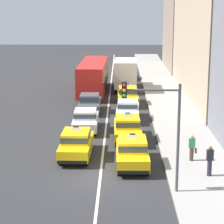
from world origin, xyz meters
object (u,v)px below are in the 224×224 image
object	(u,v)px
sedan_left_third	(90,103)
taxi_right_second	(127,128)
sedan_left_second	(86,119)
box_truck_right_fifth	(126,73)
traffic_light_pole	(159,119)
taxi_right_fourth	(128,95)
pedestrian_near_crosswalk	(210,161)
sedan_right_third	(128,110)
pedestrian_mid_block	(192,148)
taxi_right_sixth	(124,72)
bus_left_fourth	(93,75)
taxi_left_nearest	(76,143)
taxi_right_nearest	(132,151)

from	to	relation	value
sedan_left_third	taxi_right_second	world-z (taller)	taxi_right_second
sedan_left_second	box_truck_right_fifth	world-z (taller)	box_truck_right_fifth
traffic_light_pole	taxi_right_second	bearing A→B (deg)	98.17
taxi_right_fourth	pedestrian_near_crosswalk	bearing A→B (deg)	-77.46
sedan_right_third	box_truck_right_fifth	world-z (taller)	box_truck_right_fifth
box_truck_right_fifth	taxi_right_second	bearing A→B (deg)	-90.18
taxi_right_second	pedestrian_mid_block	bearing A→B (deg)	-51.11
taxi_right_second	pedestrian_mid_block	xyz separation A→B (m)	(3.70, -4.58, 0.05)
taxi_right_sixth	pedestrian_mid_block	xyz separation A→B (m)	(3.70, -30.49, 0.05)
taxi_right_fourth	sedan_left_second	bearing A→B (deg)	-109.77
bus_left_fourth	box_truck_right_fifth	xyz separation A→B (m)	(3.35, 1.81, -0.04)
taxi_left_nearest	pedestrian_near_crosswalk	world-z (taller)	taxi_left_nearest
sedan_right_third	pedestrian_near_crosswalk	xyz separation A→B (m)	(4.17, -12.68, 0.14)
sedan_right_third	pedestrian_near_crosswalk	distance (m)	13.35
bus_left_fourth	pedestrian_near_crosswalk	distance (m)	25.34
sedan_left_second	taxi_right_nearest	distance (m)	8.22
sedan_left_third	traffic_light_pole	distance (m)	18.23
taxi_right_second	pedestrian_near_crosswalk	distance (m)	8.23
sedan_left_third	taxi_right_second	distance (m)	8.82
taxi_right_nearest	sedan_left_third	bearing A→B (deg)	103.82
taxi_right_second	pedestrian_mid_block	world-z (taller)	taxi_right_second
pedestrian_mid_block	taxi_right_sixth	bearing A→B (deg)	96.91
box_truck_right_fifth	pedestrian_mid_block	distance (m)	23.82
sedan_left_third	taxi_right_sixth	bearing A→B (deg)	80.03
bus_left_fourth	taxi_right_fourth	distance (m)	6.81
taxi_right_fourth	pedestrian_near_crosswalk	distance (m)	18.84
taxi_right_second	sedan_right_third	size ratio (longest dim) A/B	1.05
taxi_right_sixth	traffic_light_pole	distance (m)	35.24
taxi_right_fourth	traffic_light_pole	xyz separation A→B (m)	(1.13, -20.53, 2.94)
sedan_left_second	taxi_right_sixth	distance (m)	23.70
taxi_left_nearest	taxi_right_fourth	bearing A→B (deg)	77.43
pedestrian_mid_block	traffic_light_pole	xyz separation A→B (m)	(-2.38, -4.60, 2.89)
sedan_right_third	taxi_right_fourth	xyz separation A→B (m)	(0.08, 5.71, 0.03)
sedan_right_third	box_truck_right_fifth	bearing A→B (deg)	90.18
taxi_right_nearest	taxi_right_fourth	size ratio (longest dim) A/B	0.99
traffic_light_pole	bus_left_fourth	bearing A→B (deg)	99.92
pedestrian_mid_block	taxi_right_fourth	bearing A→B (deg)	102.43
taxi_right_second	sedan_right_third	world-z (taller)	taxi_right_second
taxi_left_nearest	taxi_right_sixth	size ratio (longest dim) A/B	1.01
sedan_right_third	taxi_right_fourth	size ratio (longest dim) A/B	0.94
pedestrian_near_crosswalk	bus_left_fourth	bearing A→B (deg)	107.37
bus_left_fourth	taxi_left_nearest	bearing A→B (deg)	-89.64
taxi_right_nearest	taxi_right_second	size ratio (longest dim) A/B	1.00
sedan_left_third	taxi_right_nearest	xyz separation A→B (m)	(3.30, -13.40, 0.03)
taxi_right_sixth	bus_left_fourth	bearing A→B (deg)	-110.53
taxi_right_second	box_truck_right_fifth	xyz separation A→B (m)	(0.06, 18.94, 0.90)
taxi_right_second	pedestrian_mid_block	size ratio (longest dim) A/B	2.93
taxi_right_sixth	pedestrian_mid_block	distance (m)	30.72
taxi_right_nearest	sedan_right_third	size ratio (longest dim) A/B	1.05
sedan_left_third	taxi_right_nearest	bearing A→B (deg)	-76.18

